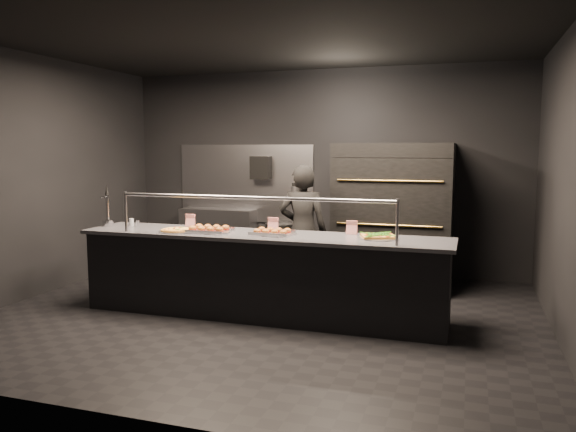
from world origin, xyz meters
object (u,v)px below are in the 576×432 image
at_px(trash_bin, 280,247).
at_px(slider_tray_a, 209,229).
at_px(towel_dispenser, 261,168).
at_px(beer_tap, 108,214).
at_px(square_pizza, 378,237).
at_px(worker, 303,231).
at_px(round_pizza, 177,230).
at_px(slider_tray_b, 272,232).
at_px(pizza_oven, 395,214).
at_px(prep_shelf, 218,237).
at_px(fire_extinguisher, 296,201).
at_px(service_counter, 261,275).

bearing_deg(trash_bin, slider_tray_a, -91.56).
xyz_separation_m(towel_dispenser, beer_tap, (-1.05, -2.40, -0.49)).
height_order(towel_dispenser, square_pizza, towel_dispenser).
relative_size(trash_bin, worker, 0.44).
relative_size(round_pizza, slider_tray_b, 0.78).
bearing_deg(towel_dispenser, trash_bin, -25.17).
distance_m(pizza_oven, beer_tap, 3.68).
bearing_deg(prep_shelf, pizza_oven, -8.54).
bearing_deg(towel_dispenser, fire_extinguisher, 1.04).
bearing_deg(prep_shelf, fire_extinguisher, 3.66).
bearing_deg(slider_tray_b, trash_bin, 106.75).
height_order(service_counter, fire_extinguisher, service_counter).
bearing_deg(pizza_oven, fire_extinguisher, 162.11).
distance_m(pizza_oven, round_pizza, 2.97).
bearing_deg(pizza_oven, beer_tap, -148.78).
distance_m(service_counter, beer_tap, 2.04).
bearing_deg(worker, round_pizza, 38.76).
height_order(square_pizza, trash_bin, square_pizza).
bearing_deg(worker, beer_tap, 18.62).
bearing_deg(pizza_oven, worker, -138.58).
relative_size(slider_tray_a, slider_tray_b, 1.07).
bearing_deg(trash_bin, fire_extinguisher, 43.72).
bearing_deg(pizza_oven, towel_dispenser, 166.86).
xyz_separation_m(prep_shelf, round_pizza, (0.65, -2.47, 0.49)).
height_order(prep_shelf, square_pizza, square_pizza).
height_order(service_counter, round_pizza, service_counter).
distance_m(prep_shelf, beer_tap, 2.43).
distance_m(service_counter, prep_shelf, 2.82).
height_order(service_counter, slider_tray_a, service_counter).
xyz_separation_m(pizza_oven, fire_extinguisher, (-1.55, 0.50, 0.09)).
bearing_deg(trash_bin, worker, -59.55).
xyz_separation_m(pizza_oven, beer_tap, (-3.15, -1.91, 0.10)).
bearing_deg(square_pizza, slider_tray_b, -175.15).
bearing_deg(pizza_oven, round_pizza, -136.37).
relative_size(prep_shelf, beer_tap, 2.38).
xyz_separation_m(pizza_oven, slider_tray_a, (-1.80, -1.95, -0.02)).
xyz_separation_m(round_pizza, trash_bin, (0.41, 2.37, -0.57)).
distance_m(trash_bin, worker, 1.49).
bearing_deg(service_counter, pizza_oven, 57.73).
bearing_deg(beer_tap, pizza_oven, 31.22).
xyz_separation_m(service_counter, towel_dispenser, (-0.90, 2.39, 1.09)).
xyz_separation_m(service_counter, prep_shelf, (-1.60, 2.32, -0.01)).
relative_size(pizza_oven, square_pizza, 4.49).
bearing_deg(round_pizza, fire_extinguisher, 76.76).
relative_size(round_pizza, square_pizza, 0.94).
height_order(service_counter, worker, worker).
relative_size(prep_shelf, fire_extinguisher, 2.38).
relative_size(round_pizza, worker, 0.24).
relative_size(prep_shelf, slider_tray_a, 2.17).
distance_m(round_pizza, trash_bin, 2.47).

